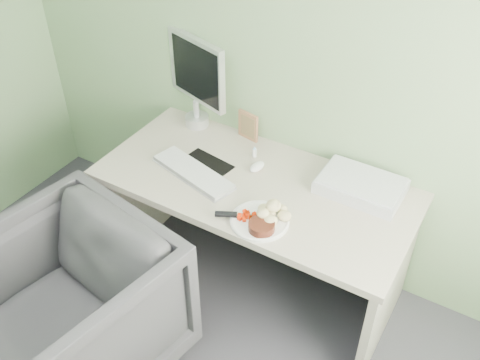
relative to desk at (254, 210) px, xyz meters
The scene contains 15 objects.
wall_back 0.89m from the desk, 90.00° to the left, with size 3.50×3.50×0.00m, color gray.
desk is the anchor object (origin of this frame).
plate 0.34m from the desk, 56.03° to the right, with size 0.27×0.27×0.01m, color white.
steak 0.41m from the desk, 55.56° to the right, with size 0.12×0.12×0.04m, color black.
potato_pile 0.36m from the desk, 44.53° to the right, with size 0.13×0.09×0.07m, color #A48C50.
carrot_heap 0.36m from the desk, 67.52° to the right, with size 0.07×0.06×0.04m, color red.
steak_knife 0.35m from the desk, 78.90° to the right, with size 0.25×0.14×0.02m.
mousepad 0.35m from the desk, behind, with size 0.27×0.23×0.00m, color black.
keyboard 0.38m from the desk, 161.29° to the right, with size 0.48×0.14×0.02m, color white.
computer_mouse 0.23m from the desk, 113.25° to the left, with size 0.06×0.10×0.03m, color white.
photo_frame 0.48m from the desk, 125.00° to the left, with size 0.13×0.02×0.16m, color olive.
eyedrop_bottle 0.31m from the desk, 119.97° to the left, with size 0.02×0.02×0.06m.
scanner 0.56m from the desk, 23.36° to the left, with size 0.41×0.27×0.06m, color silver.
monitor 0.79m from the desk, 150.30° to the left, with size 0.43×0.18×0.52m.
desk_chair 1.02m from the desk, 117.99° to the right, with size 0.84×0.86×0.79m, color #323236.
Camera 1 is at (1.00, -0.20, 2.42)m, focal length 40.00 mm.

